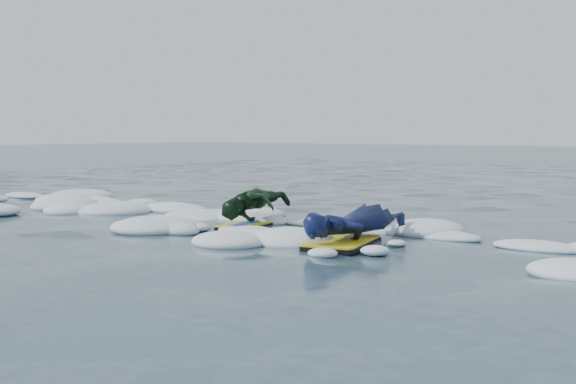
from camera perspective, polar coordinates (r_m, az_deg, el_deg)
The scene contains 4 objects.
ground at distance 9.42m, azimuth -8.13°, elevation -3.22°, with size 120.00×120.00×0.00m, color #1C3A45.
foam_band at distance 10.16m, azimuth -3.95°, elevation -2.60°, with size 12.00×3.10×0.30m, color white, non-canonical shape.
prone_woman_unit at distance 8.35m, azimuth 5.14°, elevation -2.65°, with size 0.87×1.72×0.44m.
prone_child_unit at distance 9.88m, azimuth -2.61°, elevation -1.22°, with size 0.86×1.43×0.53m.
Camera 1 is at (6.69, -6.50, 1.30)m, focal length 45.00 mm.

